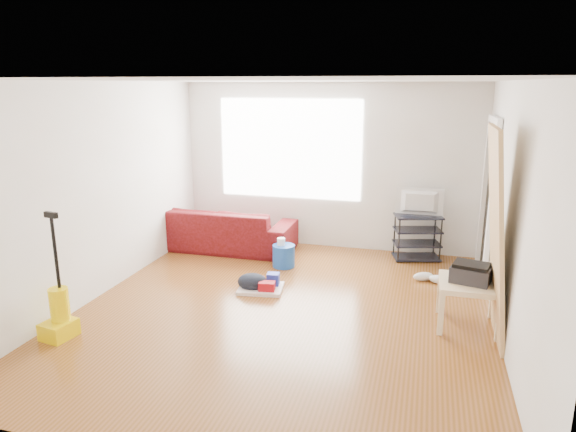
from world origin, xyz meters
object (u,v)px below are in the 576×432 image
(tv_stand, at_px, (417,237))
(bucket, at_px, (284,266))
(side_table, at_px, (469,289))
(vacuum, at_px, (59,315))
(backpack, at_px, (253,289))
(cleaning_tray, at_px, (262,285))
(sofa, at_px, (223,248))

(tv_stand, height_order, bucket, tv_stand)
(side_table, xyz_separation_m, vacuum, (-3.95, -1.32, -0.18))
(bucket, bearing_deg, backpack, -99.20)
(bucket, xyz_separation_m, backpack, (-0.15, -0.90, 0.00))
(backpack, bearing_deg, cleaning_tray, 9.99)
(bucket, relative_size, backpack, 0.83)
(sofa, relative_size, bucket, 7.09)
(tv_stand, xyz_separation_m, side_table, (0.58, -2.05, 0.08))
(sofa, xyz_separation_m, backpack, (0.98, -1.45, 0.00))
(vacuum, bearing_deg, backpack, 57.93)
(cleaning_tray, bearing_deg, bucket, 88.18)
(side_table, xyz_separation_m, cleaning_tray, (-2.37, 0.36, -0.36))
(bucket, height_order, vacuum, vacuum)
(side_table, distance_m, cleaning_tray, 2.42)
(bucket, xyz_separation_m, cleaning_tray, (-0.03, -0.88, 0.06))
(sofa, distance_m, cleaning_tray, 1.80)
(tv_stand, xyz_separation_m, cleaning_tray, (-1.79, -1.69, -0.28))
(sofa, bearing_deg, side_table, 152.83)
(sofa, xyz_separation_m, tv_stand, (2.89, 0.27, 0.33))
(sofa, xyz_separation_m, bucket, (1.13, -0.55, 0.00))
(sofa, relative_size, cleaning_tray, 3.72)
(side_table, xyz_separation_m, backpack, (-2.49, 0.33, -0.41))
(vacuum, bearing_deg, bucket, 67.22)
(tv_stand, height_order, backpack, tv_stand)
(side_table, height_order, vacuum, vacuum)
(sofa, distance_m, tv_stand, 2.93)
(tv_stand, distance_m, backpack, 2.59)
(cleaning_tray, bearing_deg, side_table, -8.64)
(backpack, bearing_deg, sofa, 121.41)
(bucket, distance_m, vacuum, 3.03)
(sofa, distance_m, side_table, 3.92)
(tv_stand, bearing_deg, cleaning_tray, -151.95)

